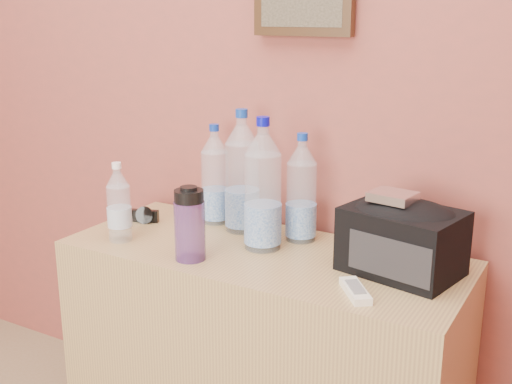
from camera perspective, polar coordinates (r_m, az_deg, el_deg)
dresser at (r=1.94m, az=0.56°, el=-14.98°), size 1.12×0.47×0.70m
pet_large_a at (r=1.91m, az=-1.25°, el=1.26°), size 0.10×0.10×0.37m
pet_large_b at (r=2.00m, az=-3.66°, el=1.11°), size 0.08×0.08×0.31m
pet_large_c at (r=1.84m, az=4.05°, el=-0.15°), size 0.09×0.09×0.32m
pet_large_d at (r=1.76m, az=0.61°, el=0.04°), size 0.10×0.10×0.37m
pet_small at (r=1.88m, az=-12.08°, el=-1.28°), size 0.07×0.07×0.23m
nalgene_bottle at (r=1.71m, az=-5.92°, el=-2.84°), size 0.08×0.08×0.20m
sunglasses at (r=2.07m, az=-10.67°, el=-2.05°), size 0.16×0.11×0.04m
ac_remote at (r=1.54m, az=8.82°, el=-8.68°), size 0.12×0.13×0.02m
toiletry_bag at (r=1.66m, az=12.88°, el=-3.93°), size 0.31×0.25×0.19m
foil_packet at (r=1.62m, az=12.07°, el=-0.39°), size 0.12×0.10×0.02m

